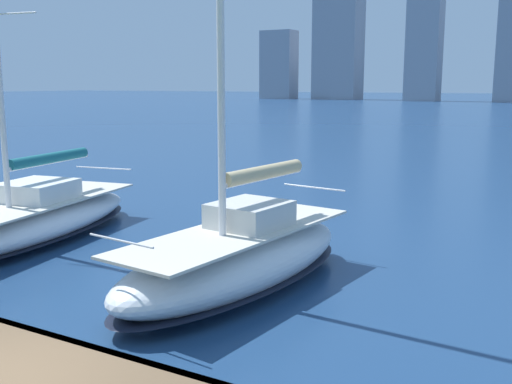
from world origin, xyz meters
TOP-DOWN VIEW (x-y plane):
  - dock_pier at (-0.00, -0.10)m, footprint 28.00×2.80m
  - sailboat_tan at (-0.06, -6.13)m, footprint 3.25×7.62m
  - sailboat_teal at (7.54, -6.71)m, footprint 4.50×9.35m

SIDE VIEW (x-z plane):
  - dock_pier at x=0.00m, z-range 0.24..0.84m
  - sailboat_teal at x=7.54m, z-range -4.29..5.56m
  - sailboat_tan at x=-0.06m, z-range -4.26..5.78m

